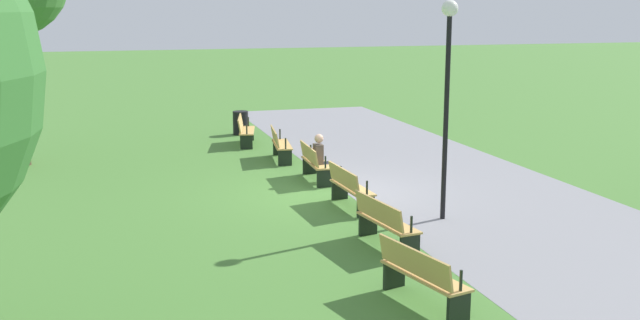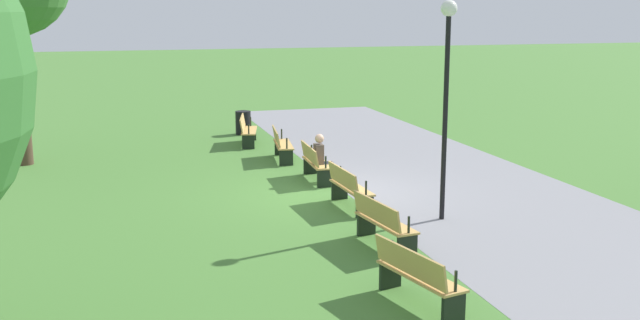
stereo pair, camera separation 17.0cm
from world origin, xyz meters
The scene contains 11 objects.
ground_plane centered at (0.00, 0.00, 0.00)m, with size 120.00×120.00×0.00m, color #477A33.
path_paving centered at (0.00, 2.99, 0.00)m, with size 27.89×5.48×0.01m, color gray.
bench_0 centered at (-6.58, -0.82, 0.47)m, with size 1.68×0.83×0.89m.
bench_1 centered at (-3.97, -0.34, 0.47)m, with size 1.67×0.69×0.89m.
bench_2 centered at (-1.33, -0.10, 0.47)m, with size 1.64×0.55×0.89m.
bench_3 centered at (1.33, -0.10, 0.47)m, with size 1.64×0.55×0.89m.
bench_4 centered at (3.97, -0.34, 0.47)m, with size 1.67×0.69×0.89m.
bench_5 centered at (6.58, -0.82, 0.47)m, with size 1.68×0.83×0.89m.
person_seated centered at (-1.12, 0.03, 0.64)m, with size 0.34×0.53×1.20m.
lamp_post centered at (2.64, 1.46, 3.00)m, with size 0.32×0.32×4.36m.
trash_bin centered at (-8.51, -0.59, 0.39)m, with size 0.52×0.52×0.79m, color black.
Camera 1 is at (15.65, -5.07, 4.22)m, focal length 41.11 mm.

